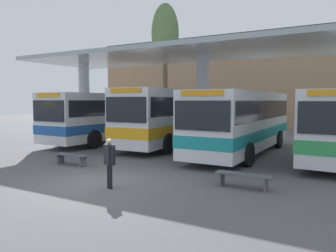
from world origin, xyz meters
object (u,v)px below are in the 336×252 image
(waiting_bench_near_pillar, at_px, (71,157))
(poplar_tree_behind_left, at_px, (165,36))
(waiting_bench_mid_platform, at_px, (243,177))
(pedestrian_waiting, at_px, (109,158))
(transit_bus_center_bay, at_px, (174,115))
(parked_car_street, at_px, (188,118))
(transit_bus_right_bay, at_px, (243,119))
(transit_bus_left_bay, at_px, (114,115))

(waiting_bench_near_pillar, height_order, poplar_tree_behind_left, poplar_tree_behind_left)
(waiting_bench_mid_platform, height_order, pedestrian_waiting, pedestrian_waiting)
(transit_bus_center_bay, xyz_separation_m, poplar_tree_behind_left, (-4.12, 6.06, 6.14))
(waiting_bench_mid_platform, bearing_deg, transit_bus_center_bay, 131.17)
(parked_car_street, bearing_deg, pedestrian_waiting, -66.03)
(transit_bus_center_bay, height_order, pedestrian_waiting, transit_bus_center_bay)
(transit_bus_right_bay, height_order, pedestrian_waiting, transit_bus_right_bay)
(transit_bus_center_bay, distance_m, waiting_bench_mid_platform, 10.24)
(waiting_bench_near_pillar, distance_m, pedestrian_waiting, 4.43)
(waiting_bench_mid_platform, distance_m, poplar_tree_behind_left, 19.04)
(waiting_bench_near_pillar, xyz_separation_m, waiting_bench_mid_platform, (7.47, 0.00, 0.00))
(waiting_bench_near_pillar, bearing_deg, parked_car_street, 101.49)
(transit_bus_right_bay, xyz_separation_m, waiting_bench_near_pillar, (-5.42, -6.72, -1.44))
(waiting_bench_mid_platform, relative_size, poplar_tree_behind_left, 0.17)
(transit_bus_center_bay, relative_size, parked_car_street, 2.29)
(poplar_tree_behind_left, bearing_deg, waiting_bench_near_pillar, -76.35)
(pedestrian_waiting, xyz_separation_m, poplar_tree_behind_left, (-7.17, 15.79, 7.07))
(transit_bus_left_bay, relative_size, waiting_bench_near_pillar, 6.64)
(transit_bus_center_bay, height_order, transit_bus_right_bay, transit_bus_center_bay)
(transit_bus_left_bay, height_order, transit_bus_right_bay, transit_bus_left_bay)
(pedestrian_waiting, bearing_deg, transit_bus_right_bay, 108.22)
(transit_bus_left_bay, distance_m, pedestrian_waiting, 12.28)
(transit_bus_right_bay, xyz_separation_m, waiting_bench_mid_platform, (2.05, -6.72, -1.43))
(transit_bus_right_bay, height_order, parked_car_street, transit_bus_right_bay)
(waiting_bench_near_pillar, relative_size, parked_car_street, 0.37)
(waiting_bench_near_pillar, bearing_deg, transit_bus_center_bay, 84.01)
(transit_bus_left_bay, relative_size, waiting_bench_mid_platform, 6.19)
(pedestrian_waiting, height_order, poplar_tree_behind_left, poplar_tree_behind_left)
(waiting_bench_near_pillar, bearing_deg, pedestrian_waiting, -28.67)
(transit_bus_center_bay, xyz_separation_m, transit_bus_right_bay, (4.62, -0.91, -0.11))
(pedestrian_waiting, relative_size, parked_car_street, 0.35)
(transit_bus_center_bay, bearing_deg, poplar_tree_behind_left, -57.96)
(transit_bus_center_bay, xyz_separation_m, pedestrian_waiting, (3.05, -9.73, -0.93))
(transit_bus_left_bay, height_order, poplar_tree_behind_left, poplar_tree_behind_left)
(pedestrian_waiting, bearing_deg, poplar_tree_behind_left, 142.74)
(waiting_bench_near_pillar, xyz_separation_m, poplar_tree_behind_left, (-3.32, 13.68, 7.68))
(transit_bus_right_bay, relative_size, poplar_tree_behind_left, 1.00)
(transit_bus_left_bay, height_order, pedestrian_waiting, transit_bus_left_bay)
(transit_bus_right_bay, bearing_deg, poplar_tree_behind_left, -38.34)
(pedestrian_waiting, distance_m, poplar_tree_behind_left, 18.72)
(transit_bus_center_bay, height_order, waiting_bench_mid_platform, transit_bus_center_bay)
(transit_bus_center_bay, distance_m, poplar_tree_behind_left, 9.56)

